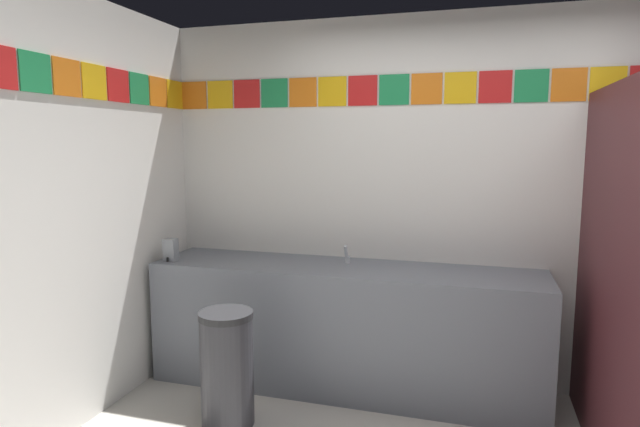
% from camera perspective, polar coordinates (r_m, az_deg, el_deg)
% --- Properties ---
extents(wall_back, '(4.42, 0.09, 2.57)m').
position_cam_1_polar(wall_back, '(3.79, 16.18, 1.15)').
color(wall_back, white).
rests_on(wall_back, ground_plane).
extents(wall_side, '(0.09, 3.10, 2.57)m').
position_cam_1_polar(wall_side, '(3.17, -29.44, -0.75)').
color(wall_side, white).
rests_on(wall_side, ground_plane).
extents(vanity_counter, '(2.66, 0.60, 0.86)m').
position_cam_1_polar(vanity_counter, '(3.75, 2.54, -12.06)').
color(vanity_counter, slate).
rests_on(vanity_counter, ground_plane).
extents(faucet_center, '(0.04, 0.10, 0.14)m').
position_cam_1_polar(faucet_center, '(3.70, 2.92, -4.63)').
color(faucet_center, silver).
rests_on(faucet_center, vanity_counter).
extents(soap_dispenser, '(0.09, 0.09, 0.16)m').
position_cam_1_polar(soap_dispenser, '(3.93, -15.80, -3.80)').
color(soap_dispenser, gray).
rests_on(soap_dispenser, vanity_counter).
extents(trash_bin, '(0.32, 0.32, 0.70)m').
position_cam_1_polar(trash_bin, '(3.36, -9.99, -16.08)').
color(trash_bin, '#333338').
rests_on(trash_bin, ground_plane).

